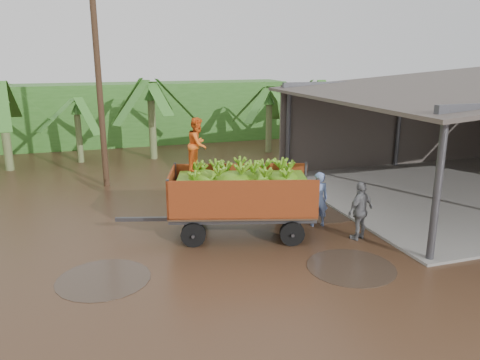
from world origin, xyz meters
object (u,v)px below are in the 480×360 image
object	(u,v)px
banana_trailer	(241,193)
man_blue	(318,199)
utility_pole	(99,87)
man_grey	(360,211)

from	to	relation	value
banana_trailer	man_blue	distance (m)	2.57
banana_trailer	utility_pole	bearing A→B (deg)	134.07
banana_trailer	man_grey	xyz separation A→B (m)	(3.21, -1.43, -0.42)
banana_trailer	utility_pole	size ratio (longest dim) A/B	0.75
man_grey	banana_trailer	bearing A→B (deg)	-44.76
man_blue	utility_pole	xyz separation A→B (m)	(-6.16, 6.92, 3.15)
banana_trailer	man_blue	world-z (taller)	banana_trailer
banana_trailer	man_blue	xyz separation A→B (m)	(2.54, -0.08, -0.41)
man_blue	utility_pole	world-z (taller)	utility_pole
man_grey	utility_pole	distance (m)	11.19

